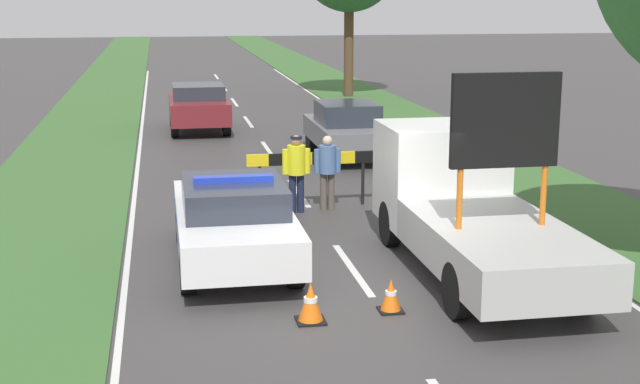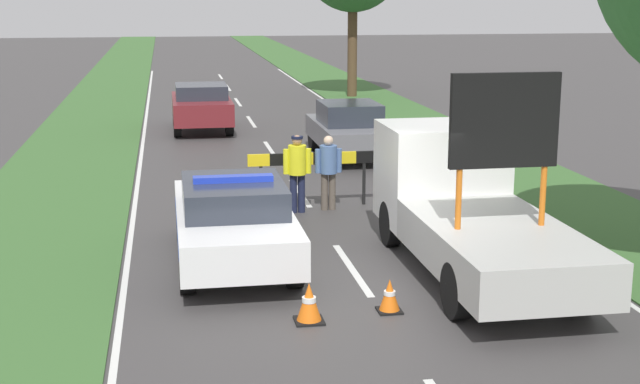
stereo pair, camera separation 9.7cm
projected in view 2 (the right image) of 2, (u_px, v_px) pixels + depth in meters
ground_plane at (361, 282)px, 14.02m from camera, size 160.00×160.00×0.00m
lane_markings at (278, 161)px, 24.05m from camera, size 7.44×57.61×0.01m
grass_verge_left at (96, 117)px, 32.34m from camera, size 3.41×120.00×0.03m
grass_verge_right at (389, 111)px, 34.16m from camera, size 3.41×120.00×0.03m
police_car at (233, 219)px, 14.88m from camera, size 1.88×4.75×1.52m
work_truck at (466, 205)px, 14.67m from camera, size 2.06×5.86×3.35m
road_barrier at (313, 162)px, 18.78m from camera, size 2.77×0.08×1.16m
police_officer at (297, 167)px, 18.26m from camera, size 0.58×0.37×1.62m
pedestrian_civilian at (328, 167)px, 18.50m from camera, size 0.56×0.36×1.57m
traffic_cone_near_police at (390, 296)px, 12.69m from camera, size 0.34×0.34×0.48m
traffic_cone_centre_front at (309, 303)px, 12.29m from camera, size 0.41×0.41×0.56m
queued_car_suv_grey at (349, 129)px, 24.42m from camera, size 1.75×4.12×1.53m
queued_car_wagon_maroon at (201, 106)px, 29.20m from camera, size 1.87×4.11×1.53m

